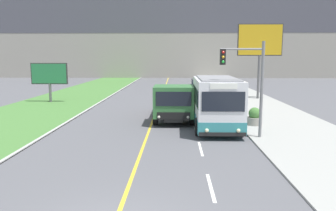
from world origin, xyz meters
The scene contains 10 objects.
lane_marking_centre centered at (0.35, 1.88, 0.00)m, with size 2.88×140.00×0.01m.
apartment_block_background centered at (0.00, 63.23, 12.83)m, with size 80.00×8.04×25.65m.
city_bus centered at (3.96, 11.90, 1.56)m, with size 2.63×5.62×3.10m.
dump_truck centered at (1.43, 14.35, 1.26)m, with size 2.60×6.89×2.47m.
car_distant centered at (4.31, 34.54, 0.69)m, with size 1.80×4.30×1.45m.
traffic_light_mast centered at (5.33, 9.85, 3.27)m, with size 2.28×0.32×5.08m.
billboard_large centered at (9.90, 26.06, 5.65)m, with size 4.43×0.24×7.50m.
billboard_small centered at (-10.35, 23.34, 2.60)m, with size 3.43×0.24×3.72m.
planter_round_near centered at (6.47, 12.96, 0.56)m, with size 0.93×0.93×1.10m.
planter_round_second centered at (6.46, 18.03, 0.59)m, with size 0.97×0.97×1.15m.
Camera 1 is at (1.58, -7.20, 4.31)m, focal length 35.00 mm.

